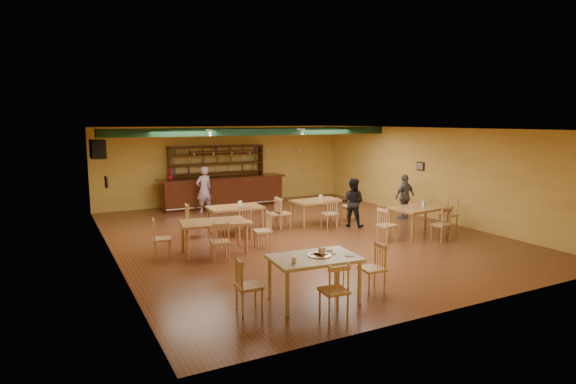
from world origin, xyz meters
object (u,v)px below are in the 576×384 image
dining_table_a (235,220)px  patron_bar (204,190)px  bar_counter (223,192)px  dining_table_d (419,221)px  patron_right_a (353,202)px  dining_table_c (214,237)px  dining_table_b (317,212)px  near_table (314,279)px

dining_table_a → patron_bar: 3.31m
bar_counter → dining_table_d: 7.63m
dining_table_d → patron_right_a: (-1.00, 1.84, 0.33)m
dining_table_c → dining_table_d: 5.80m
dining_table_b → dining_table_c: bearing=-158.7°
dining_table_c → patron_bar: patron_bar is taller
dining_table_c → patron_right_a: (4.72, 0.86, 0.35)m
bar_counter → dining_table_c: bar_counter is taller
dining_table_d → patron_bar: size_ratio=1.00×
dining_table_b → patron_right_a: size_ratio=1.02×
dining_table_c → near_table: (0.58, -3.85, 0.02)m
dining_table_b → patron_bar: (-2.59, 3.36, 0.44)m
patron_bar → patron_right_a: size_ratio=1.10×
bar_counter → dining_table_c: size_ratio=3.05×
dining_table_a → dining_table_d: 5.25m
bar_counter → dining_table_c: (-2.31, -5.85, -0.17)m
dining_table_d → patron_right_a: 2.12m
near_table → patron_bar: (0.74, 8.87, 0.41)m
dining_table_a → patron_bar: bearing=91.1°
patron_right_a → dining_table_d: bearing=167.3°
dining_table_b → patron_right_a: 1.19m
bar_counter → patron_bar: patron_bar is taller
near_table → patron_bar: size_ratio=0.94×
near_table → patron_right_a: 6.28m
dining_table_d → dining_table_c: bearing=164.1°
bar_counter → patron_right_a: size_ratio=3.24×
dining_table_d → patron_bar: (-4.39, 6.00, 0.41)m
near_table → dining_table_d: bearing=33.8°
bar_counter → dining_table_a: bearing=-104.8°
patron_right_a → patron_bar: bearing=-2.0°
dining_table_b → patron_right_a: bearing=-46.7°
near_table → dining_table_c: bearing=103.2°
bar_counter → near_table: bar_counter is taller
bar_counter → dining_table_a: 4.25m
dining_table_c → dining_table_d: dining_table_d is taller
patron_bar → dining_table_a: bearing=75.5°
dining_table_b → dining_table_c: size_ratio=0.96×
near_table → patron_right_a: bearing=53.3°
near_table → bar_counter: bearing=84.4°
dining_table_b → bar_counter: bearing=109.3°
bar_counter → dining_table_b: bar_counter is taller
dining_table_c → dining_table_d: bearing=-1.8°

